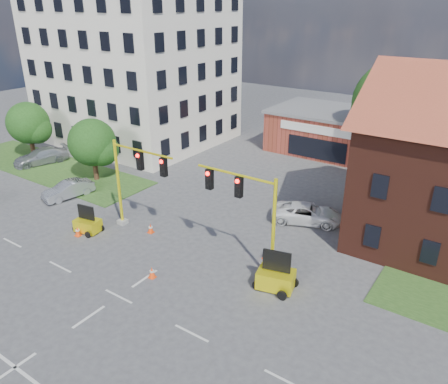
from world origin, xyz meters
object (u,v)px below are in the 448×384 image
(signal_mast_east, at_px, (248,211))
(trailer_west, at_px, (88,224))
(trailer_east, at_px, (276,277))
(signal_mast_west, at_px, (135,177))
(pickup_white, at_px, (307,213))

(signal_mast_east, xyz_separation_m, trailer_west, (-11.41, -2.15, -3.33))
(trailer_west, distance_m, trailer_east, 13.74)
(signal_mast_east, xyz_separation_m, trailer_east, (2.24, -0.57, -3.21))
(trailer_west, relative_size, trailer_east, 0.84)
(signal_mast_east, distance_m, trailer_west, 12.08)
(signal_mast_west, relative_size, trailer_east, 2.74)
(trailer_west, xyz_separation_m, pickup_white, (11.74, 9.80, 0.10))
(trailer_west, bearing_deg, signal_mast_east, 0.33)
(pickup_white, bearing_deg, signal_mast_east, 156.30)
(trailer_west, bearing_deg, pickup_white, 29.50)
(trailer_west, bearing_deg, signal_mast_west, 28.21)
(signal_mast_west, xyz_separation_m, trailer_east, (10.95, -0.57, -3.21))
(signal_mast_east, distance_m, trailer_east, 3.96)
(trailer_east, bearing_deg, trailer_west, 173.03)
(trailer_east, bearing_deg, pickup_white, 89.55)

